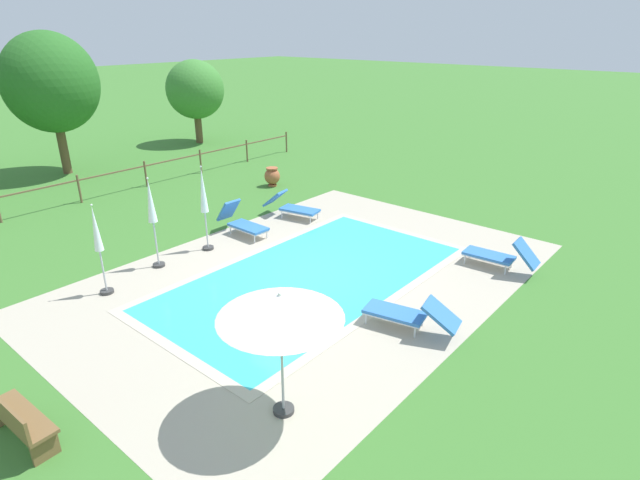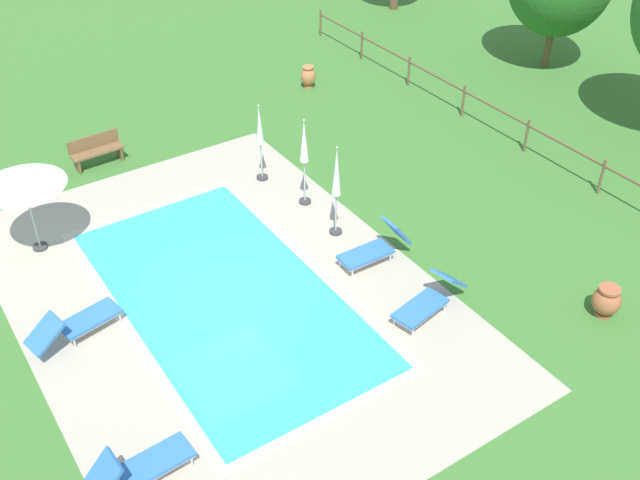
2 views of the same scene
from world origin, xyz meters
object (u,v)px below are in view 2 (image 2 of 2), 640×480
object	(u,v)px
patio_umbrella_closed_row_mid_west	(336,180)
wooden_bench_lawn_side	(96,150)
sun_lounger_north_far	(429,300)
patio_umbrella_open_foreground	(21,178)
sun_lounger_north_mid	(140,467)
patio_umbrella_closed_row_west	(304,150)
terracotta_urn_by_tree	(308,76)
terracotta_urn_near_fence	(607,301)
patio_umbrella_closed_row_centre	(260,134)
sun_lounger_north_near_steps	(375,248)
sun_lounger_north_end	(77,323)

from	to	relation	value
patio_umbrella_closed_row_mid_west	wooden_bench_lawn_side	world-z (taller)	patio_umbrella_closed_row_mid_west
sun_lounger_north_far	patio_umbrella_open_foreground	distance (m)	9.69
sun_lounger_north_mid	patio_umbrella_closed_row_west	xyz separation A→B (m)	(-5.79, 7.05, 1.24)
terracotta_urn_by_tree	terracotta_urn_near_fence	bearing A→B (deg)	-3.77
patio_umbrella_closed_row_centre	terracotta_urn_by_tree	world-z (taller)	patio_umbrella_closed_row_centre
wooden_bench_lawn_side	sun_lounger_north_near_steps	bearing A→B (deg)	25.92
sun_lounger_north_mid	terracotta_urn_near_fence	distance (m)	10.24
patio_umbrella_closed_row_mid_west	wooden_bench_lawn_side	xyz separation A→B (m)	(-6.60, -3.79, -1.12)
sun_lounger_north_mid	terracotta_urn_near_fence	xyz separation A→B (m)	(1.58, 10.12, 0.02)
patio_umbrella_closed_row_west	patio_umbrella_closed_row_centre	xyz separation A→B (m)	(-1.68, -0.35, -0.21)
sun_lounger_north_far	terracotta_urn_by_tree	world-z (taller)	sun_lounger_north_far
sun_lounger_north_near_steps	terracotta_urn_near_fence	size ratio (longest dim) A/B	2.40
patio_umbrella_open_foreground	patio_umbrella_closed_row_west	xyz separation A→B (m)	(1.90, 6.52, -0.39)
wooden_bench_lawn_side	terracotta_urn_by_tree	distance (m)	7.89
sun_lounger_north_near_steps	patio_umbrella_closed_row_centre	distance (m)	4.85
sun_lounger_north_near_steps	terracotta_urn_by_tree	xyz separation A→B (m)	(-9.00, 3.92, 0.01)
patio_umbrella_closed_row_west	sun_lounger_north_end	bearing A→B (deg)	-76.21
sun_lounger_north_far	sun_lounger_north_end	world-z (taller)	sun_lounger_north_far
sun_lounger_north_end	terracotta_urn_near_fence	bearing A→B (deg)	59.82
sun_lounger_north_far	patio_umbrella_closed_row_west	distance (m)	5.33
sun_lounger_north_mid	patio_umbrella_closed_row_west	size ratio (longest dim) A/B	0.78
sun_lounger_north_near_steps	patio_umbrella_closed_row_mid_west	size ratio (longest dim) A/B	0.74
sun_lounger_north_far	sun_lounger_north_end	size ratio (longest dim) A/B	0.97
patio_umbrella_open_foreground	sun_lounger_north_far	bearing A→B (deg)	42.19
sun_lounger_north_end	patio_umbrella_closed_row_centre	bearing A→B (deg)	117.55
patio_umbrella_closed_row_mid_west	sun_lounger_north_mid	bearing A→B (deg)	-58.86
sun_lounger_north_near_steps	patio_umbrella_closed_row_west	world-z (taller)	patio_umbrella_closed_row_west
sun_lounger_north_end	terracotta_urn_by_tree	distance (m)	13.13
patio_umbrella_open_foreground	terracotta_urn_by_tree	xyz separation A→B (m)	(-4.06, 10.47, -1.60)
patio_umbrella_closed_row_mid_west	terracotta_urn_near_fence	xyz separation A→B (m)	(5.78, 3.16, -1.17)
sun_lounger_north_far	patio_umbrella_open_foreground	size ratio (longest dim) A/B	0.90
patio_umbrella_open_foreground	patio_umbrella_closed_row_centre	xyz separation A→B (m)	(0.22, 6.18, -0.60)
patio_umbrella_open_foreground	patio_umbrella_closed_row_west	size ratio (longest dim) A/B	0.91
patio_umbrella_closed_row_west	wooden_bench_lawn_side	world-z (taller)	patio_umbrella_closed_row_west
sun_lounger_north_mid	terracotta_urn_by_tree	distance (m)	16.10
patio_umbrella_closed_row_mid_west	wooden_bench_lawn_side	distance (m)	7.69
sun_lounger_north_far	patio_umbrella_closed_row_centre	size ratio (longest dim) A/B	0.90
sun_lounger_north_mid	terracotta_urn_by_tree	world-z (taller)	sun_lounger_north_mid
terracotta_urn_by_tree	patio_umbrella_closed_row_centre	bearing A→B (deg)	-45.13
patio_umbrella_open_foreground	patio_umbrella_closed_row_centre	size ratio (longest dim) A/B	0.99
patio_umbrella_closed_row_west	patio_umbrella_closed_row_mid_west	world-z (taller)	patio_umbrella_closed_row_mid_west
sun_lounger_north_near_steps	patio_umbrella_closed_row_west	size ratio (longest dim) A/B	0.74
sun_lounger_north_far	terracotta_urn_near_fence	bearing A→B (deg)	55.42
patio_umbrella_closed_row_west	patio_umbrella_open_foreground	bearing A→B (deg)	-106.24
sun_lounger_north_far	patio_umbrella_closed_row_mid_west	distance (m)	3.79
sun_lounger_north_near_steps	patio_umbrella_closed_row_west	xyz separation A→B (m)	(-3.04, -0.02, 1.23)
sun_lounger_north_end	patio_umbrella_closed_row_mid_west	bearing A→B (deg)	90.59
sun_lounger_north_near_steps	sun_lounger_north_far	world-z (taller)	sun_lounger_north_near_steps
patio_umbrella_closed_row_centre	terracotta_urn_by_tree	bearing A→B (deg)	134.87
sun_lounger_north_far	patio_umbrella_closed_row_centre	distance (m)	6.95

